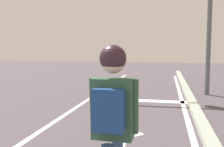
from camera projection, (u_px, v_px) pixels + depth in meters
lane_line_center at (60, 118)px, 6.16m from camera, size 0.12×20.00×0.01m
lane_line_curbside at (189, 125)px, 5.57m from camera, size 0.12×20.00×0.01m
stop_bar at (137, 100)px, 8.21m from camera, size 3.07×0.40×0.01m
lane_arrow_head at (126, 134)px, 5.02m from camera, size 0.71×0.71×0.01m
curb_strip at (202, 123)px, 5.51m from camera, size 0.24×24.00×0.14m
skater at (112, 113)px, 2.30m from camera, size 0.45×0.60×1.60m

